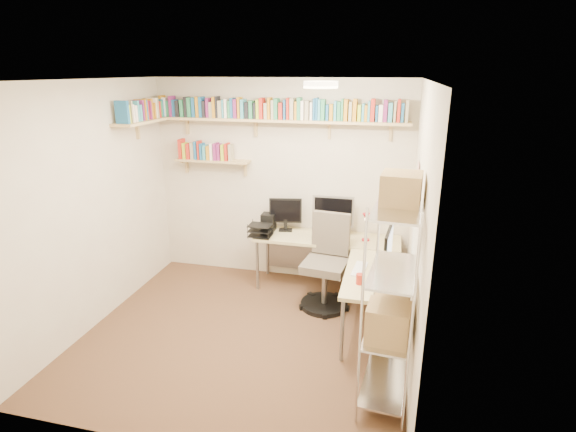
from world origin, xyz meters
name	(u,v)px	position (x,y,z in m)	size (l,w,h in m)	color
ground	(245,334)	(0.00, 0.00, 0.00)	(3.20, 3.20, 0.00)	#4F3622
room_shell	(240,188)	(0.00, 0.00, 1.55)	(3.24, 3.04, 2.52)	#C4B39F
wall_shelves	(242,119)	(-0.41, 1.30, 2.03)	(3.12, 1.09, 0.80)	tan
corner_desk	(328,245)	(0.69, 0.99, 0.66)	(1.79, 1.74, 1.16)	tan
office_chair	(326,269)	(0.71, 0.81, 0.45)	(0.56, 0.57, 1.07)	black
wire_rack	(393,283)	(1.42, -0.59, 1.03)	(0.43, 0.78, 1.87)	silver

